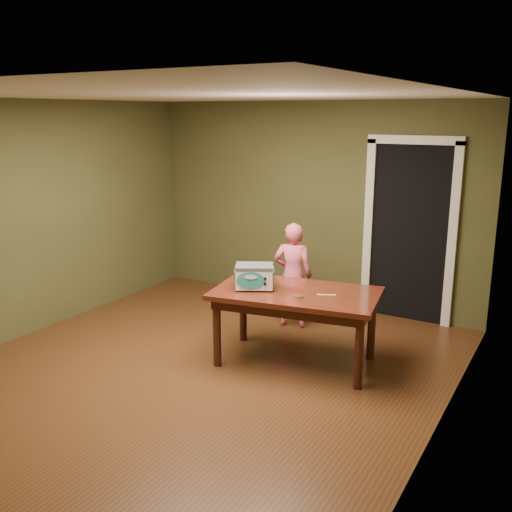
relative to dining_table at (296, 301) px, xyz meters
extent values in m
plane|color=#503417|center=(-0.71, -0.67, -0.65)|extent=(5.00, 5.00, 0.00)
cube|color=#4D4F2A|center=(-0.71, 1.83, 0.65)|extent=(4.50, 0.02, 2.60)
cube|color=#4D4F2A|center=(-2.96, -0.67, 0.65)|extent=(0.02, 5.00, 2.60)
cube|color=#4D4F2A|center=(1.54, -0.67, 0.65)|extent=(0.02, 5.00, 2.60)
cube|color=white|center=(-0.71, -0.67, 1.95)|extent=(4.50, 5.00, 0.02)
cube|color=black|center=(0.59, 2.13, 0.40)|extent=(0.90, 0.60, 2.10)
cube|color=black|center=(0.59, 1.82, 0.40)|extent=(0.90, 0.02, 2.10)
cube|color=white|center=(0.09, 1.80, 0.40)|extent=(0.10, 0.06, 2.20)
cube|color=white|center=(1.09, 1.80, 0.40)|extent=(0.10, 0.06, 2.20)
cube|color=white|center=(0.59, 1.80, 1.50)|extent=(1.10, 0.06, 0.10)
cube|color=#38180C|center=(0.00, 0.00, 0.07)|extent=(1.73, 1.16, 0.05)
cube|color=#34150D|center=(0.00, 0.00, 0.00)|extent=(1.59, 1.03, 0.10)
cylinder|color=#34150D|center=(-0.63, -0.47, -0.30)|extent=(0.08, 0.08, 0.70)
cylinder|color=#34150D|center=(-0.75, 0.22, -0.30)|extent=(0.08, 0.08, 0.70)
cylinder|color=#34150D|center=(0.75, -0.22, -0.30)|extent=(0.08, 0.08, 0.70)
cylinder|color=#34150D|center=(0.63, 0.47, -0.30)|extent=(0.08, 0.08, 0.70)
cylinder|color=#4C4F54|center=(-0.48, -0.29, 0.11)|extent=(0.02, 0.02, 0.02)
cylinder|color=#4C4F54|center=(-0.58, -0.11, 0.11)|extent=(0.02, 0.02, 0.02)
cylinder|color=#4C4F54|center=(-0.22, -0.14, 0.11)|extent=(0.02, 0.02, 0.02)
cylinder|color=#4C4F54|center=(-0.31, 0.03, 0.11)|extent=(0.02, 0.02, 0.02)
cube|color=white|center=(-0.40, -0.13, 0.22)|extent=(0.44, 0.40, 0.20)
cube|color=#4C4F54|center=(-0.40, -0.13, 0.33)|extent=(0.45, 0.41, 0.03)
cube|color=#4C4F54|center=(-0.57, -0.22, 0.22)|extent=(0.13, 0.21, 0.16)
cube|color=#4C4F54|center=(-0.23, -0.04, 0.22)|extent=(0.13, 0.21, 0.16)
ellipsoid|color=teal|center=(-0.36, -0.26, 0.22)|extent=(0.25, 0.14, 0.17)
cylinder|color=black|center=(-0.24, -0.20, 0.24)|extent=(0.03, 0.02, 0.02)
cylinder|color=black|center=(-0.24, -0.20, 0.19)|extent=(0.02, 0.02, 0.02)
cylinder|color=silver|center=(0.10, -0.17, 0.11)|extent=(0.10, 0.10, 0.02)
cylinder|color=#51291B|center=(0.10, -0.17, 0.12)|extent=(0.09, 0.09, 0.01)
cube|color=#E7C464|center=(0.31, 0.02, 0.10)|extent=(0.17, 0.10, 0.01)
imported|color=#F1637B|center=(-0.48, 0.88, -0.03)|extent=(0.52, 0.42, 1.24)
camera|label=1|loc=(2.36, -4.80, 1.80)|focal=40.00mm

